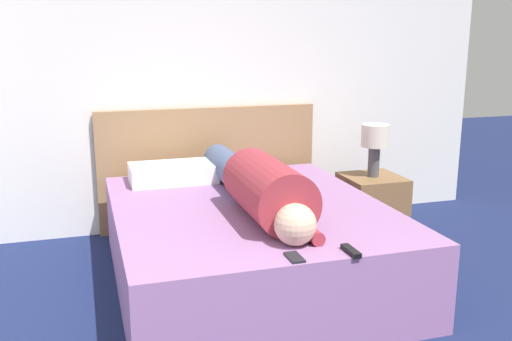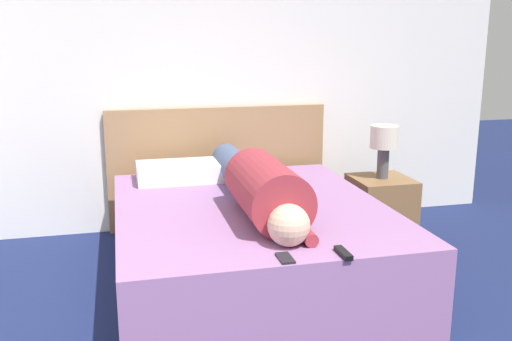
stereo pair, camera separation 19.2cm
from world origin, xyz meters
TOP-DOWN VIEW (x-y plane):
  - wall_back at (0.00, 3.42)m, footprint 5.09×0.06m
  - bed at (0.18, 2.24)m, footprint 1.62×1.94m
  - headboard at (0.18, 3.35)m, footprint 1.74×0.04m
  - nightstand at (1.32, 2.77)m, footprint 0.43×0.44m
  - table_lamp at (1.32, 2.77)m, footprint 0.21×0.21m
  - person_lying at (0.20, 2.13)m, footprint 0.34×1.75m
  - pillow_near_headboard at (-0.17, 2.95)m, footprint 0.60×0.35m
  - tv_remote at (0.42, 1.33)m, footprint 0.04×0.15m
  - cell_phone at (0.14, 1.35)m, footprint 0.06×0.13m

SIDE VIEW (x-z plane):
  - nightstand at x=1.32m, z-range 0.00..0.46m
  - bed at x=0.18m, z-range 0.00..0.49m
  - headboard at x=0.18m, z-range 0.00..0.96m
  - cell_phone at x=0.14m, z-range 0.49..0.50m
  - tv_remote at x=0.42m, z-range 0.49..0.52m
  - pillow_near_headboard at x=-0.17m, z-range 0.49..0.62m
  - person_lying at x=0.20m, z-range 0.47..0.81m
  - table_lamp at x=1.32m, z-range 0.54..0.94m
  - wall_back at x=0.00m, z-range 0.00..2.60m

